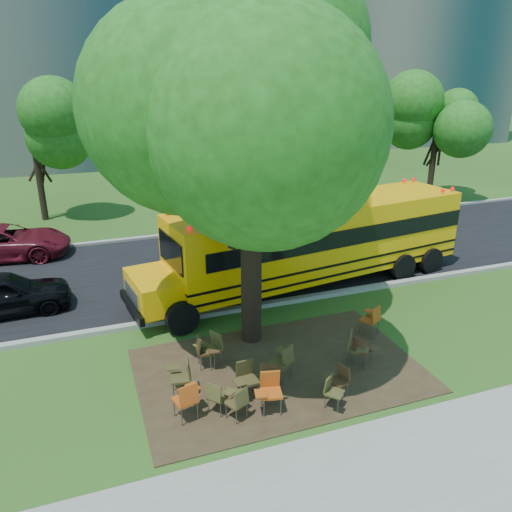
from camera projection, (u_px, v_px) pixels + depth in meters
name	position (u px, v px, depth m)	size (l,w,h in m)	color
ground	(235.00, 367.00, 12.73)	(160.00, 160.00, 0.00)	#2D4B17
dirt_patch	(279.00, 370.00, 12.60)	(7.00, 4.50, 0.03)	#382819
asphalt_road	(180.00, 269.00, 18.88)	(80.00, 8.00, 0.04)	black
kerb_near	(206.00, 314.00, 15.34)	(80.00, 0.25, 0.14)	gray
kerb_far	(161.00, 236.00, 22.47)	(80.00, 0.25, 0.14)	gray
building_right	(348.00, 11.00, 49.40)	(30.00, 16.00, 25.00)	gray
bg_tree_2	(33.00, 134.00, 23.74)	(4.80, 4.80, 6.62)	black
bg_tree_3	(299.00, 112.00, 25.82)	(5.60, 5.60, 7.84)	black
bg_tree_4	(438.00, 123.00, 27.72)	(5.00, 5.00, 6.85)	black
main_tree	(251.00, 116.00, 11.91)	(7.20, 7.20, 9.71)	black
school_bus	(317.00, 238.00, 17.17)	(12.16, 4.23, 2.92)	#FFAE08
chair_0	(187.00, 397.00, 10.62)	(0.65, 0.69, 0.96)	#C14C14
chair_1	(218.00, 395.00, 10.85)	(0.69, 0.55, 0.81)	#4F4922
chair_2	(239.00, 400.00, 10.67)	(0.55, 0.65, 0.81)	#48401F
chair_3	(246.00, 376.00, 11.38)	(0.60, 0.57, 0.92)	#463D1E
chair_4	(270.00, 373.00, 11.52)	(0.74, 0.58, 0.89)	#463119
chair_5	(332.00, 390.00, 11.04)	(0.53, 0.67, 0.78)	#47441E
chair_6	(339.00, 377.00, 11.47)	(0.59, 0.54, 0.79)	#472F19
chair_7	(362.00, 349.00, 12.59)	(0.67, 0.57, 0.83)	#512E1C
chair_8	(183.00, 374.00, 11.47)	(0.55, 0.67, 0.93)	#433F1D
chair_9	(212.00, 346.00, 12.64)	(0.73, 0.62, 0.91)	brown
chair_10	(204.00, 349.00, 12.52)	(0.53, 0.61, 0.90)	#3F2A16
chair_11	(284.00, 359.00, 12.02)	(0.64, 0.80, 0.96)	#47411E
chair_12	(355.00, 345.00, 12.62)	(0.63, 0.80, 0.94)	#4B4220
chair_13	(372.00, 317.00, 14.07)	(0.63, 0.75, 0.93)	#AD4912
chair_14	(270.00, 388.00, 10.92)	(0.71, 0.56, 0.95)	#BC4F14
black_car	(2.00, 294.00, 15.24)	(1.61, 4.00, 1.36)	black
bg_car_red	(5.00, 242.00, 19.81)	(2.26, 4.91, 1.36)	#5A0F1C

